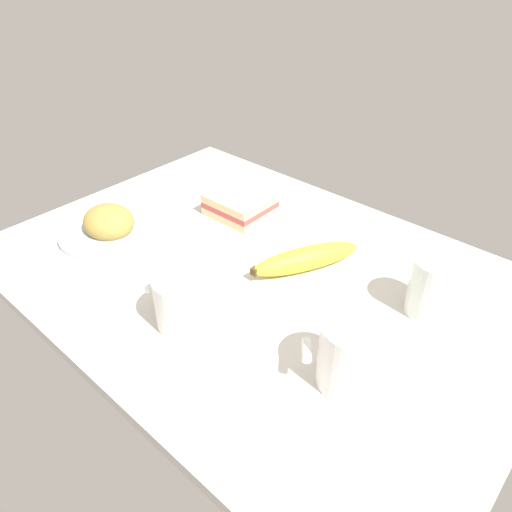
# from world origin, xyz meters

# --- Properties ---
(tabletop) EXTENTS (0.90, 0.64, 0.02)m
(tabletop) POSITION_xyz_m (0.00, 0.00, 0.01)
(tabletop) COLOR beige
(tabletop) RESTS_ON ground
(plate_of_food) EXTENTS (0.19, 0.19, 0.06)m
(plate_of_food) POSITION_xyz_m (0.28, 0.10, 0.04)
(plate_of_food) COLOR silver
(plate_of_food) RESTS_ON tabletop
(coffee_mug_black) EXTENTS (0.11, 0.08, 0.09)m
(coffee_mug_black) POSITION_xyz_m (-0.01, 0.17, 0.06)
(coffee_mug_black) COLOR white
(coffee_mug_black) RESTS_ON tabletop
(coffee_mug_milky) EXTENTS (0.10, 0.09, 0.10)m
(coffee_mug_milky) POSITION_xyz_m (-0.25, 0.10, 0.07)
(coffee_mug_milky) COLOR white
(coffee_mug_milky) RESTS_ON tabletop
(sandwich_main) EXTENTS (0.12, 0.11, 0.04)m
(sandwich_main) POSITION_xyz_m (0.15, -0.12, 0.04)
(sandwich_main) COLOR beige
(sandwich_main) RESTS_ON tabletop
(glass_of_milk) EXTENTS (0.07, 0.07, 0.09)m
(glass_of_milk) POSITION_xyz_m (-0.26, -0.10, 0.06)
(glass_of_milk) COLOR silver
(glass_of_milk) RESTS_ON tabletop
(banana) EXTENTS (0.12, 0.20, 0.04)m
(banana) POSITION_xyz_m (-0.06, -0.06, 0.04)
(banana) COLOR yellow
(banana) RESTS_ON tabletop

